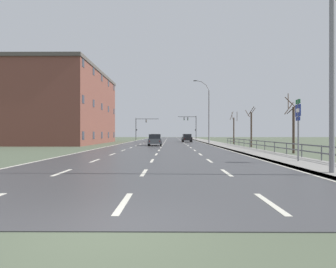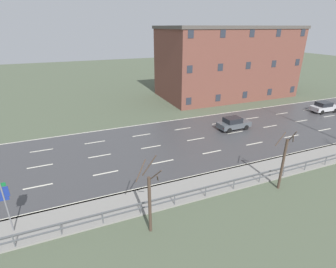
# 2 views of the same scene
# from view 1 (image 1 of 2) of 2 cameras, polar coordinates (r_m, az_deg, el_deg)

# --- Properties ---
(ground_plane) EXTENTS (160.00, 160.00, 0.12)m
(ground_plane) POSITION_cam_1_polar(r_m,az_deg,el_deg) (52.99, -0.74, -1.77)
(ground_plane) COLOR #4C5642
(road_asphalt_strip) EXTENTS (14.00, 120.00, 0.03)m
(road_asphalt_strip) POSITION_cam_1_polar(r_m,az_deg,el_deg) (64.98, -0.51, -1.36)
(road_asphalt_strip) COLOR #3D3D3F
(road_asphalt_strip) RESTS_ON ground
(sidewalk_right) EXTENTS (3.00, 120.00, 0.12)m
(sidewalk_right) POSITION_cam_1_polar(r_m,az_deg,el_deg) (65.38, 6.90, -1.31)
(sidewalk_right) COLOR gray
(sidewalk_right) RESTS_ON ground
(guardrail) EXTENTS (0.07, 35.47, 1.00)m
(guardrail) POSITION_cam_1_polar(r_m,az_deg,el_deg) (28.38, 18.40, -1.87)
(guardrail) COLOR #515459
(guardrail) RESTS_ON ground
(street_lamp_foreground) EXTENTS (2.58, 0.24, 11.29)m
(street_lamp_foreground) POSITION_cam_1_polar(r_m,az_deg,el_deg) (13.87, 28.81, 16.14)
(street_lamp_foreground) COLOR slate
(street_lamp_foreground) RESTS_ON ground
(street_lamp_midground) EXTENTS (2.71, 0.24, 10.64)m
(street_lamp_midground) POSITION_cam_1_polar(r_m,az_deg,el_deg) (49.49, 7.81, 4.17)
(street_lamp_midground) COLOR slate
(street_lamp_midground) RESTS_ON ground
(highway_sign) EXTENTS (0.09, 0.68, 3.64)m
(highway_sign) POSITION_cam_1_polar(r_m,az_deg,el_deg) (18.15, 24.10, 2.15)
(highway_sign) COLOR slate
(highway_sign) RESTS_ON ground
(traffic_signal_right) EXTENTS (4.96, 0.36, 6.34)m
(traffic_signal_right) POSITION_cam_1_polar(r_m,az_deg,el_deg) (77.21, 4.64, 2.09)
(traffic_signal_right) COLOR #38383A
(traffic_signal_right) RESTS_ON ground
(traffic_signal_left) EXTENTS (6.01, 0.36, 5.73)m
(traffic_signal_left) POSITION_cam_1_polar(r_m,az_deg,el_deg) (76.46, -5.40, 1.75)
(traffic_signal_left) COLOR #38383A
(traffic_signal_left) RESTS_ON ground
(car_distant) EXTENTS (1.93, 4.15, 1.57)m
(car_distant) POSITION_cam_1_polar(r_m,az_deg,el_deg) (39.79, -2.58, -1.15)
(car_distant) COLOR #474C51
(car_distant) RESTS_ON ground
(car_far_left) EXTENTS (1.97, 4.17, 1.57)m
(car_far_left) POSITION_cam_1_polar(r_m,az_deg,el_deg) (57.22, 3.71, -0.76)
(car_far_left) COLOR black
(car_far_left) RESTS_ON ground
(car_near_right) EXTENTS (1.99, 4.18, 1.57)m
(car_near_right) POSITION_cam_1_polar(r_m,az_deg,el_deg) (56.56, -2.44, -0.77)
(car_near_right) COLOR #B7B7BC
(car_near_right) RESTS_ON ground
(brick_building) EXTENTS (12.34, 23.73, 12.03)m
(brick_building) POSITION_cam_1_polar(r_m,az_deg,el_deg) (51.83, -19.36, 4.92)
(brick_building) COLOR brown
(brick_building) RESTS_ON ground
(bare_tree_near) EXTENTS (1.40, 1.49, 5.15)m
(bare_tree_near) POSITION_cam_1_polar(r_m,az_deg,el_deg) (26.73, 23.25, 1.40)
(bare_tree_near) COLOR #423328
(bare_tree_near) RESTS_ON ground
(bare_tree_mid) EXTENTS (1.16, 1.21, 5.00)m
(bare_tree_mid) POSITION_cam_1_polar(r_m,az_deg,el_deg) (36.88, 15.96, 1.13)
(bare_tree_mid) COLOR #423328
(bare_tree_mid) RESTS_ON ground
(bare_tree_far) EXTENTS (1.30, 1.33, 5.28)m
(bare_tree_far) POSITION_cam_1_polar(r_m,az_deg,el_deg) (48.17, 12.74, 0.97)
(bare_tree_far) COLOR #423328
(bare_tree_far) RESTS_ON ground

